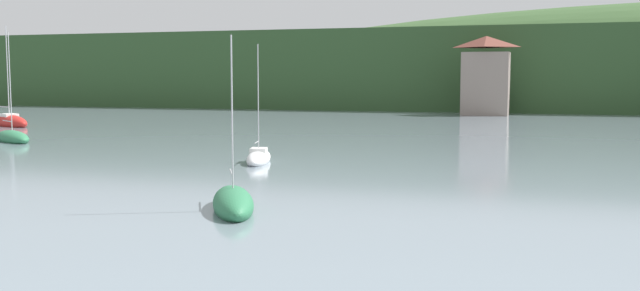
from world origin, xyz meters
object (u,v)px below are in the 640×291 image
at_px(sailboat_far_0, 12,138).
at_px(sailboat_far_2, 10,122).
at_px(sailboat_far_4, 259,158).
at_px(shore_building_west, 486,77).
at_px(sailboat_mid_5, 233,204).

xyz_separation_m(sailboat_far_0, sailboat_far_2, (-13.56, 15.09, 0.13)).
relative_size(sailboat_far_0, sailboat_far_4, 1.22).
height_order(shore_building_west, sailboat_far_4, shore_building_west).
bearing_deg(sailboat_mid_5, sailboat_far_2, -158.44).
relative_size(shore_building_west, sailboat_far_2, 0.97).
bearing_deg(shore_building_west, sailboat_far_0, -122.21).
distance_m(sailboat_far_0, sailboat_mid_5, 37.81).
bearing_deg(sailboat_far_2, sailboat_far_4, -2.35).
xyz_separation_m(sailboat_far_0, sailboat_mid_5, (30.44, -22.43, -0.00)).
height_order(shore_building_west, sailboat_far_2, shore_building_west).
height_order(sailboat_far_0, sailboat_mid_5, sailboat_far_0).
relative_size(sailboat_far_2, sailboat_far_4, 1.47).
bearing_deg(sailboat_far_4, shore_building_west, -23.05).
bearing_deg(sailboat_mid_5, sailboat_far_0, -154.37).
height_order(sailboat_far_2, sailboat_mid_5, sailboat_far_2).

